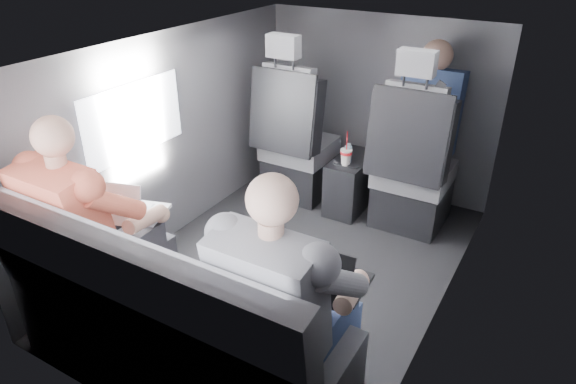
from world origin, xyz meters
The scene contains 19 objects.
floor centered at (0.00, 0.00, 0.00)m, with size 2.60×2.60×0.00m, color black.
ceiling centered at (0.00, 0.00, 1.35)m, with size 2.60×2.60×0.00m, color #B2B2AD.
panel_left centered at (-0.90, 0.00, 0.68)m, with size 0.02×2.60×1.35m, color #56565B.
panel_right centered at (0.90, 0.00, 0.68)m, with size 0.02×2.60×1.35m, color #56565B.
panel_front centered at (0.00, 1.30, 0.68)m, with size 1.80×0.02×1.35m, color #56565B.
panel_back centered at (0.00, -1.30, 0.68)m, with size 1.80×0.02×1.35m, color #56565B.
side_window centered at (-0.88, -0.30, 0.90)m, with size 0.02×0.75×0.42m, color white.
seatbelt centered at (0.45, 0.67, 0.80)m, with size 0.05×0.01×0.65m, color black.
front_seat_left centered at (-0.45, 0.84, 0.40)m, with size 0.52×0.58×1.26m.
front_seat_right centered at (0.45, 0.84, 0.40)m, with size 0.52×0.58×1.26m.
center_console centered at (0.00, 0.88, 0.20)m, with size 0.24×0.48×0.41m.
rear_bench centered at (0.00, -1.06, 0.31)m, with size 1.60×0.57×0.92m.
soda_cup centered at (0.00, 0.76, 0.46)m, with size 0.08×0.08×0.25m.
water_bottle centered at (0.00, 0.79, 0.47)m, with size 0.05×0.05×0.15m.
laptop_white centered at (-0.52, -0.75, 0.63)m, with size 0.35×0.35×0.22m.
laptop_black centered at (0.57, -0.76, 0.63)m, with size 0.35×0.31×0.24m.
passenger_rear_left centered at (-0.52, -0.97, 0.63)m, with size 0.50×0.62×1.22m.
passenger_rear_right centered at (0.54, -0.97, 0.62)m, with size 0.49×0.61×1.21m.
passenger_front_right centered at (0.45, 1.10, 0.75)m, with size 0.40×0.40×0.82m.
Camera 1 is at (1.31, -2.28, 1.90)m, focal length 32.00 mm.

